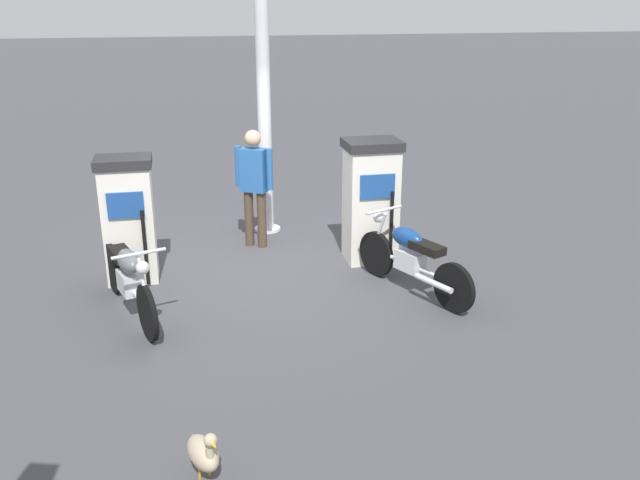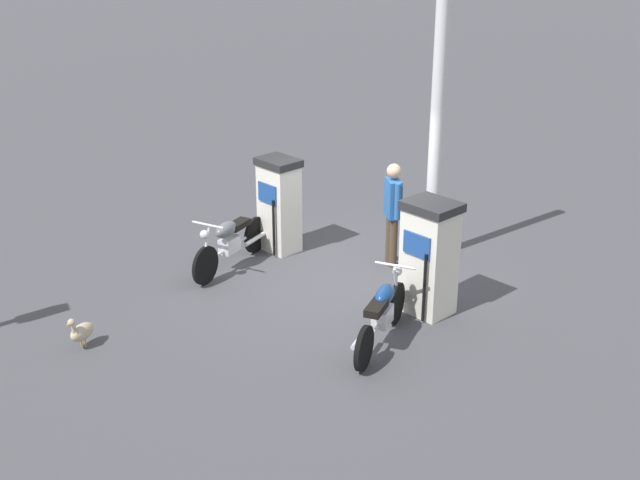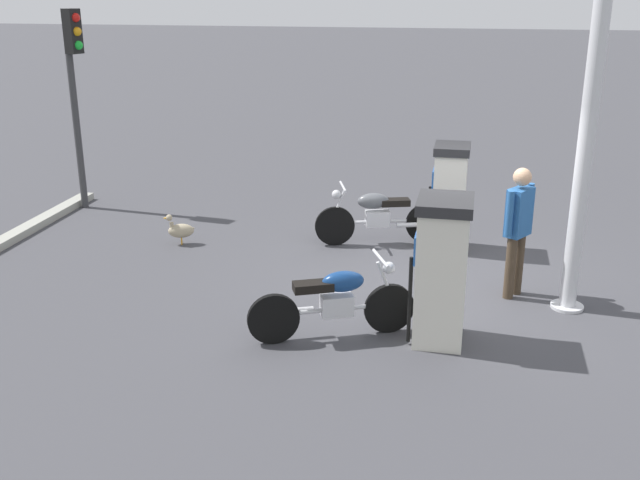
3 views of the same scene
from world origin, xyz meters
name	(u,v)px [view 3 (image 3 of 3)]	position (x,y,z in m)	size (l,w,h in m)	color
ground_plane	(438,286)	(0.00, 0.00, 0.00)	(120.00, 120.00, 0.00)	#424247
fuel_pump_near	(449,197)	(-0.06, -1.57, 0.81)	(0.57, 0.68, 1.59)	silver
fuel_pump_far	(441,270)	(-0.06, 1.57, 0.84)	(0.65, 0.74, 1.66)	silver
motorcycle_near_pump	(378,215)	(1.00, -1.56, 0.47)	(1.94, 0.77, 0.94)	black
motorcycle_far_pump	(335,300)	(1.10, 1.73, 0.45)	(1.80, 0.89, 0.93)	black
attendant_person	(518,224)	(-0.94, 0.12, 0.97)	(0.38, 0.53, 1.68)	#473828
wandering_duck	(180,230)	(3.97, -0.95, 0.23)	(0.47, 0.31, 0.48)	tan
roadside_traffic_light	(74,75)	(6.31, -2.49, 2.35)	(0.40, 0.29, 3.42)	#38383A
canopy_support_pole	(587,136)	(-1.60, 0.39, 2.15)	(0.40, 0.40, 4.46)	silver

